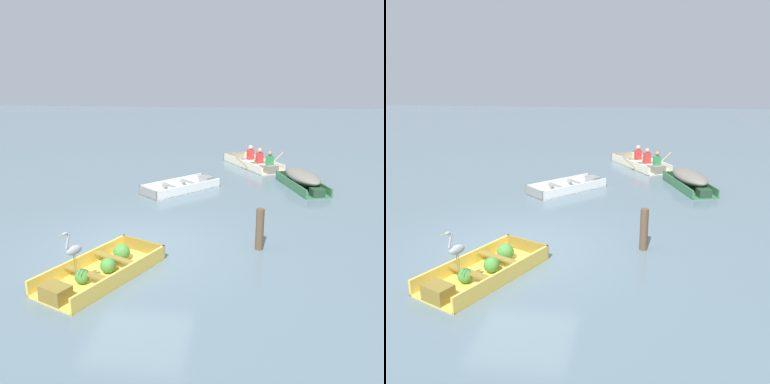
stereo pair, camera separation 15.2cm
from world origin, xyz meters
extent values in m
plane|color=slate|center=(0.00, 0.00, 0.00)|extent=(80.00, 80.00, 0.00)
cube|color=#E5BC47|center=(-0.33, -1.50, 0.02)|extent=(2.25, 2.97, 0.04)
cube|color=#E5BC47|center=(0.18, -1.74, 0.16)|extent=(1.22, 2.48, 0.33)
cube|color=#E5BC47|center=(-0.85, -1.25, 0.16)|extent=(1.22, 2.48, 0.33)
cube|color=olive|center=(0.25, -0.29, 0.16)|extent=(1.10, 0.56, 0.33)
cube|color=olive|center=(-0.84, -2.56, 0.18)|extent=(0.64, 0.56, 0.30)
cube|color=olive|center=(-0.51, -1.86, 0.25)|extent=(1.05, 0.62, 0.04)
cube|color=olive|center=(-0.16, -1.13, 0.25)|extent=(1.05, 0.62, 0.04)
sphere|color=#428438|center=(-0.59, -1.90, 0.19)|extent=(0.29, 0.29, 0.29)
sphere|color=#428438|center=(-0.23, -1.39, 0.20)|extent=(0.32, 0.32, 0.32)
sphere|color=#428438|center=(-0.12, -0.77, 0.22)|extent=(0.37, 0.37, 0.37)
cube|color=white|center=(0.33, 5.09, 0.02)|extent=(2.65, 2.73, 0.04)
cube|color=white|center=(-0.03, 5.43, 0.16)|extent=(1.92, 2.05, 0.32)
cube|color=white|center=(0.70, 4.75, 0.16)|extent=(1.92, 2.05, 0.32)
cube|color=gray|center=(-0.59, 4.09, 0.16)|extent=(0.80, 0.75, 0.32)
cube|color=gray|center=(1.15, 5.96, 0.18)|extent=(0.59, 0.58, 0.29)
cube|color=gray|center=(0.62, 5.39, 0.24)|extent=(0.80, 0.76, 0.04)
cube|color=gray|center=(0.05, 4.78, 0.24)|extent=(0.80, 0.76, 0.04)
cube|color=#387047|center=(4.59, 5.95, 0.02)|extent=(1.68, 2.95, 0.04)
cube|color=#387047|center=(5.01, 6.07, 0.15)|extent=(0.83, 2.70, 0.31)
cube|color=#387047|center=(4.16, 5.83, 0.15)|extent=(0.83, 2.70, 0.31)
cube|color=#1E3D27|center=(4.21, 7.27, 0.15)|extent=(0.91, 0.31, 0.31)
cube|color=#1E3D27|center=(4.93, 4.78, 0.17)|extent=(0.50, 0.46, 0.27)
cube|color=#1E3D27|center=(4.71, 5.55, 0.23)|extent=(0.85, 0.39, 0.04)
cube|color=#1E3D27|center=(4.47, 6.35, 0.23)|extent=(0.85, 0.39, 0.04)
ellipsoid|color=#6B665B|center=(4.59, 5.95, 0.43)|extent=(1.49, 2.45, 0.41)
cube|color=beige|center=(2.89, 9.30, 0.02)|extent=(2.61, 3.43, 0.04)
cube|color=beige|center=(3.37, 9.57, 0.17)|extent=(1.66, 2.89, 0.34)
cube|color=beige|center=(2.42, 9.03, 0.17)|extent=(1.66, 2.89, 0.34)
cube|color=gray|center=(2.10, 10.71, 0.17)|extent=(1.02, 0.60, 0.34)
cube|color=gray|center=(3.61, 8.02, 0.19)|extent=(0.62, 0.57, 0.31)
cube|color=gray|center=(3.13, 8.87, 0.26)|extent=(0.99, 0.65, 0.04)
cube|color=gray|center=(2.65, 9.73, 0.26)|extent=(0.99, 0.65, 0.04)
cube|color=red|center=(2.80, 9.46, 0.50)|extent=(0.33, 0.29, 0.44)
sphere|color=beige|center=(2.80, 9.46, 0.82)|extent=(0.18, 0.18, 0.18)
cube|color=red|center=(3.18, 8.80, 0.50)|extent=(0.33, 0.29, 0.44)
sphere|color=tan|center=(3.18, 8.80, 0.82)|extent=(0.18, 0.18, 0.18)
cube|color=#338C4C|center=(3.55, 8.13, 0.50)|extent=(0.33, 0.29, 0.44)
sphere|color=#9E7051|center=(3.55, 8.13, 0.82)|extent=(0.18, 0.18, 0.18)
cylinder|color=tan|center=(3.93, 9.22, 0.39)|extent=(0.58, 0.35, 0.55)
cylinder|color=tan|center=(2.42, 8.37, 0.39)|extent=(0.58, 0.35, 0.55)
cylinder|color=olive|center=(-0.58, -2.16, 0.58)|extent=(0.02, 0.02, 0.35)
cylinder|color=olive|center=(-0.63, -2.13, 0.58)|extent=(0.02, 0.02, 0.35)
ellipsoid|color=#93999E|center=(-0.61, -2.14, 0.85)|extent=(0.30, 0.34, 0.18)
cylinder|color=#93999E|center=(-0.67, -2.24, 1.07)|extent=(0.10, 0.12, 0.28)
ellipsoid|color=#93999E|center=(-0.70, -2.27, 1.22)|extent=(0.11, 0.12, 0.06)
cone|color=gold|center=(-0.74, -2.34, 1.22)|extent=(0.08, 0.10, 0.02)
cylinder|color=brown|center=(2.88, 0.27, 0.50)|extent=(0.19, 0.19, 1.00)
camera|label=1|loc=(2.40, -9.12, 4.04)|focal=40.00mm
camera|label=2|loc=(2.55, -9.10, 4.04)|focal=40.00mm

